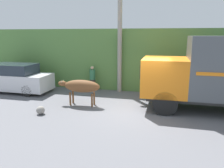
% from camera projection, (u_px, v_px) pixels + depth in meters
% --- Properties ---
extents(ground_plane, '(60.00, 60.00, 0.00)m').
position_uv_depth(ground_plane, '(139.00, 111.00, 10.08)').
color(ground_plane, slate).
extents(hillside_embankment, '(32.00, 6.03, 3.78)m').
position_uv_depth(hillside_embankment, '(151.00, 56.00, 15.75)').
color(hillside_embankment, '#568442').
rests_on(hillside_embankment, ground_plane).
extents(building_backdrop, '(5.74, 2.70, 2.61)m').
position_uv_depth(building_backdrop, '(76.00, 65.00, 15.55)').
color(building_backdrop, '#8CC69E').
rests_on(building_backdrop, ground_plane).
extents(brown_cow, '(2.18, 0.62, 1.28)m').
position_uv_depth(brown_cow, '(81.00, 86.00, 10.72)').
color(brown_cow, brown).
rests_on(brown_cow, ground_plane).
extents(parked_suv, '(4.71, 1.70, 1.72)m').
position_uv_depth(parked_suv, '(13.00, 78.00, 13.29)').
color(parked_suv, silver).
rests_on(parked_suv, ground_plane).
extents(pedestrian_on_hill, '(0.36, 0.36, 1.54)m').
position_uv_depth(pedestrian_on_hill, '(92.00, 77.00, 13.55)').
color(pedestrian_on_hill, '#38332D').
rests_on(pedestrian_on_hill, ground_plane).
extents(utility_pole, '(0.90, 0.26, 6.30)m').
position_uv_depth(utility_pole, '(120.00, 38.00, 12.78)').
color(utility_pole, '#9E998E').
rests_on(utility_pole, ground_plane).
extents(roadside_rock, '(0.37, 0.37, 0.37)m').
position_uv_depth(roadside_rock, '(41.00, 110.00, 9.61)').
color(roadside_rock, gray).
rests_on(roadside_rock, ground_plane).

